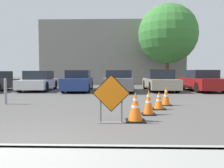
{
  "coord_description": "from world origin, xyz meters",
  "views": [
    {
      "loc": [
        1.77,
        -3.41,
        1.33
      ],
      "look_at": [
        1.46,
        7.84,
        0.7
      ],
      "focal_mm": 35.0,
      "sensor_mm": 36.0,
      "label": 1
    }
  ],
  "objects_px": {
    "traffic_cone_nearest": "(135,107)",
    "parked_car_second": "(39,81)",
    "parked_car_fourth": "(119,81)",
    "traffic_cone_fourth": "(166,96)",
    "road_closed_sign": "(111,98)",
    "traffic_cone_second": "(149,102)",
    "parked_car_fifth": "(160,81)",
    "traffic_cone_third": "(159,101)",
    "parked_car_third": "(78,81)",
    "bollard_nearest": "(5,91)",
    "parked_car_sixth": "(202,81)"
  },
  "relations": [
    {
      "from": "traffic_cone_fourth",
      "to": "parked_car_fifth",
      "type": "relative_size",
      "value": 0.17
    },
    {
      "from": "traffic_cone_fourth",
      "to": "parked_car_second",
      "type": "height_order",
      "value": "parked_car_second"
    },
    {
      "from": "parked_car_second",
      "to": "parked_car_third",
      "type": "distance_m",
      "value": 2.88
    },
    {
      "from": "parked_car_second",
      "to": "bollard_nearest",
      "type": "height_order",
      "value": "parked_car_second"
    },
    {
      "from": "parked_car_fourth",
      "to": "bollard_nearest",
      "type": "bearing_deg",
      "value": 54.91
    },
    {
      "from": "traffic_cone_fourth",
      "to": "parked_car_fifth",
      "type": "height_order",
      "value": "parked_car_fifth"
    },
    {
      "from": "parked_car_fourth",
      "to": "traffic_cone_fourth",
      "type": "bearing_deg",
      "value": 109.28
    },
    {
      "from": "parked_car_second",
      "to": "traffic_cone_third",
      "type": "bearing_deg",
      "value": 129.93
    },
    {
      "from": "bollard_nearest",
      "to": "parked_car_third",
      "type": "bearing_deg",
      "value": 74.2
    },
    {
      "from": "road_closed_sign",
      "to": "parked_car_sixth",
      "type": "bearing_deg",
      "value": 58.45
    },
    {
      "from": "traffic_cone_second",
      "to": "parked_car_third",
      "type": "height_order",
      "value": "parked_car_third"
    },
    {
      "from": "traffic_cone_third",
      "to": "parked_car_fifth",
      "type": "height_order",
      "value": "parked_car_fifth"
    },
    {
      "from": "parked_car_fourth",
      "to": "parked_car_second",
      "type": "bearing_deg",
      "value": -2.96
    },
    {
      "from": "traffic_cone_third",
      "to": "parked_car_fourth",
      "type": "distance_m",
      "value": 7.22
    },
    {
      "from": "traffic_cone_fourth",
      "to": "parked_car_fourth",
      "type": "distance_m",
      "value": 6.44
    },
    {
      "from": "traffic_cone_third",
      "to": "bollard_nearest",
      "type": "distance_m",
      "value": 6.17
    },
    {
      "from": "traffic_cone_nearest",
      "to": "traffic_cone_third",
      "type": "bearing_deg",
      "value": 62.89
    },
    {
      "from": "traffic_cone_third",
      "to": "parked_car_second",
      "type": "distance_m",
      "value": 10.47
    },
    {
      "from": "traffic_cone_second",
      "to": "traffic_cone_third",
      "type": "xyz_separation_m",
      "value": [
        0.51,
        1.01,
        -0.09
      ]
    },
    {
      "from": "parked_car_second",
      "to": "parked_car_fourth",
      "type": "xyz_separation_m",
      "value": [
        5.76,
        -0.59,
        0.03
      ]
    },
    {
      "from": "traffic_cone_second",
      "to": "parked_car_fifth",
      "type": "bearing_deg",
      "value": 77.02
    },
    {
      "from": "parked_car_second",
      "to": "parked_car_sixth",
      "type": "distance_m",
      "value": 11.51
    },
    {
      "from": "road_closed_sign",
      "to": "parked_car_second",
      "type": "bearing_deg",
      "value": 119.13
    },
    {
      "from": "parked_car_fourth",
      "to": "traffic_cone_second",
      "type": "bearing_deg",
      "value": 98.9
    },
    {
      "from": "road_closed_sign",
      "to": "traffic_cone_second",
      "type": "distance_m",
      "value": 1.65
    },
    {
      "from": "traffic_cone_nearest",
      "to": "parked_car_sixth",
      "type": "distance_m",
      "value": 10.96
    },
    {
      "from": "traffic_cone_third",
      "to": "parked_car_sixth",
      "type": "height_order",
      "value": "parked_car_sixth"
    },
    {
      "from": "parked_car_second",
      "to": "parked_car_fifth",
      "type": "height_order",
      "value": "parked_car_fifth"
    },
    {
      "from": "road_closed_sign",
      "to": "traffic_cone_third",
      "type": "xyz_separation_m",
      "value": [
        1.63,
        2.18,
        -0.36
      ]
    },
    {
      "from": "traffic_cone_third",
      "to": "bollard_nearest",
      "type": "relative_size",
      "value": 0.59
    },
    {
      "from": "traffic_cone_second",
      "to": "parked_car_second",
      "type": "height_order",
      "value": "parked_car_second"
    },
    {
      "from": "road_closed_sign",
      "to": "traffic_cone_fourth",
      "type": "height_order",
      "value": "road_closed_sign"
    },
    {
      "from": "traffic_cone_fourth",
      "to": "parked_car_third",
      "type": "bearing_deg",
      "value": 125.43
    },
    {
      "from": "parked_car_fourth",
      "to": "traffic_cone_nearest",
      "type": "bearing_deg",
      "value": 95.25
    },
    {
      "from": "traffic_cone_third",
      "to": "traffic_cone_fourth",
      "type": "height_order",
      "value": "traffic_cone_fourth"
    },
    {
      "from": "traffic_cone_second",
      "to": "parked_car_second",
      "type": "xyz_separation_m",
      "value": [
        -6.61,
        8.68,
        0.26
      ]
    },
    {
      "from": "road_closed_sign",
      "to": "traffic_cone_second",
      "type": "relative_size",
      "value": 1.57
    },
    {
      "from": "parked_car_fifth",
      "to": "traffic_cone_second",
      "type": "bearing_deg",
      "value": 76.1
    },
    {
      "from": "parked_car_third",
      "to": "traffic_cone_fourth",
      "type": "bearing_deg",
      "value": 122.42
    },
    {
      "from": "traffic_cone_nearest",
      "to": "parked_car_second",
      "type": "bearing_deg",
      "value": 122.58
    },
    {
      "from": "traffic_cone_second",
      "to": "parked_car_fifth",
      "type": "distance_m",
      "value": 8.99
    },
    {
      "from": "parked_car_third",
      "to": "bollard_nearest",
      "type": "bearing_deg",
      "value": 71.2
    },
    {
      "from": "road_closed_sign",
      "to": "traffic_cone_fourth",
      "type": "bearing_deg",
      "value": 56.05
    },
    {
      "from": "road_closed_sign",
      "to": "parked_car_sixth",
      "type": "distance_m",
      "value": 11.5
    },
    {
      "from": "road_closed_sign",
      "to": "parked_car_fourth",
      "type": "xyz_separation_m",
      "value": [
        0.27,
        9.26,
        0.02
      ]
    },
    {
      "from": "traffic_cone_nearest",
      "to": "traffic_cone_fourth",
      "type": "distance_m",
      "value": 3.19
    },
    {
      "from": "traffic_cone_nearest",
      "to": "traffic_cone_second",
      "type": "relative_size",
      "value": 0.99
    },
    {
      "from": "traffic_cone_second",
      "to": "parked_car_second",
      "type": "relative_size",
      "value": 0.19
    },
    {
      "from": "traffic_cone_fourth",
      "to": "traffic_cone_second",
      "type": "bearing_deg",
      "value": -116.52
    },
    {
      "from": "traffic_cone_nearest",
      "to": "parked_car_fifth",
      "type": "distance_m",
      "value": 10.0
    }
  ]
}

